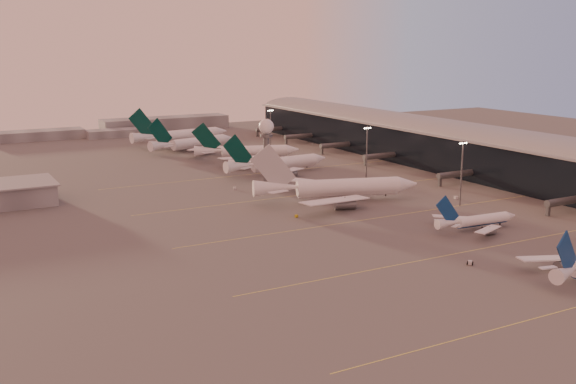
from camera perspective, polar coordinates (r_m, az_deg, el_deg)
ground at (r=191.11m, az=13.35°, el=-6.44°), size 700.00×700.00×0.00m
taxiway_markings at (r=250.68m, az=9.97°, el=-1.74°), size 180.00×185.25×0.02m
terminal at (r=338.98m, az=14.71°, el=3.56°), size 57.00×362.00×23.04m
radar_tower at (r=286.43m, az=-1.85°, el=4.49°), size 6.40×6.40×31.10m
mast_b at (r=263.12m, az=14.49°, el=1.78°), size 3.60×0.56×25.00m
mast_c at (r=302.02m, az=6.69°, el=3.45°), size 3.60×0.56×25.00m
mast_d at (r=377.39m, az=-1.48°, el=5.34°), size 3.60×0.56×25.00m
distant_horizon at (r=478.64m, az=-13.28°, el=5.35°), size 165.00×37.50×9.00m
narrowbody_mid at (r=232.51m, az=15.70°, el=-2.48°), size 33.60×26.77×13.12m
widebody_white at (r=264.17m, az=4.22°, el=0.06°), size 65.17×51.44×23.66m
greentail_a at (r=320.04m, az=-0.85°, el=2.21°), size 56.78×45.71×20.62m
greentail_b at (r=357.02m, az=-3.45°, el=3.27°), size 54.67×43.44×20.59m
greentail_c at (r=389.17m, az=-8.01°, el=3.95°), size 56.91×45.36×21.15m
greentail_d at (r=416.99m, az=-9.00°, el=4.56°), size 65.63×52.65×23.93m
gsv_tug_mid at (r=196.72m, az=15.15°, el=-5.81°), size 4.31×4.38×1.10m
gsv_truck_b at (r=253.43m, az=18.12°, el=-1.78°), size 5.46×3.37×2.08m
gsv_truck_c at (r=240.34m, az=0.78°, el=-1.92°), size 5.20×2.62×2.01m
gsv_catering_b at (r=276.08m, az=14.09°, el=-0.11°), size 5.85×2.96×4.71m
gsv_tug_far at (r=274.39m, az=2.14°, el=-0.21°), size 3.90×4.02×1.00m
gsv_truck_d at (r=286.72m, az=-4.56°, el=0.45°), size 3.57×6.02×2.29m
gsv_tug_hangar at (r=340.63m, az=1.22°, el=2.30°), size 3.24×2.01×0.91m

